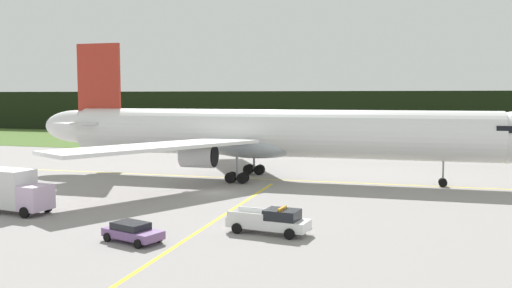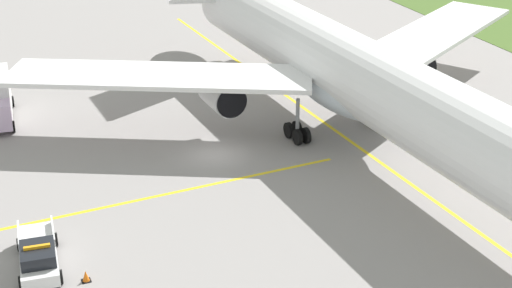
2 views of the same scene
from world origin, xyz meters
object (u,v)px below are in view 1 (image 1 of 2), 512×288
object	(u,v)px
airliner	(269,134)
catering_truck	(9,190)
staff_car	(132,231)
ops_pickup_truck	(271,221)
apron_cone	(308,225)

from	to	relation	value
airliner	catering_truck	size ratio (longest dim) A/B	7.90
airliner	staff_car	world-z (taller)	airliner
airliner	ops_pickup_truck	xyz separation A→B (m)	(7.35, -23.98, -4.38)
catering_truck	staff_car	bearing A→B (deg)	-19.23
catering_truck	ops_pickup_truck	bearing A→B (deg)	-0.39
airliner	catering_truck	bearing A→B (deg)	-122.91
airliner	ops_pickup_truck	world-z (taller)	airliner
catering_truck	staff_car	xyz separation A→B (m)	(14.59, -5.09, -1.19)
airliner	catering_truck	xyz separation A→B (m)	(-15.42, -23.82, -3.40)
catering_truck	apron_cone	xyz separation A→B (m)	(24.94, 1.93, -1.58)
ops_pickup_truck	catering_truck	distance (m)	22.78
staff_car	apron_cone	size ratio (longest dim) A/B	7.22
airliner	apron_cone	bearing A→B (deg)	-66.48
ops_pickup_truck	staff_car	size ratio (longest dim) A/B	1.32
staff_car	ops_pickup_truck	bearing A→B (deg)	31.14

